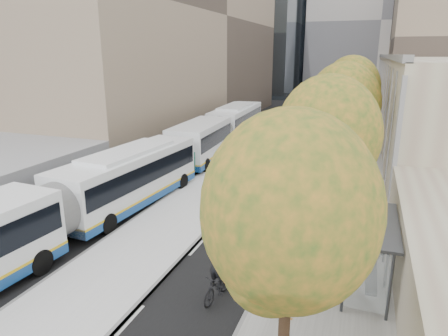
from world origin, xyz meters
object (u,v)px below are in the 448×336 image
at_px(bus_shelter, 375,233).
at_px(distant_car, 264,118).
at_px(bus_far, 223,129).
at_px(bus_near, 76,201).
at_px(cyclist, 217,278).

relative_size(bus_shelter, distant_car, 1.20).
height_order(bus_shelter, bus_far, bus_far).
bearing_deg(bus_near, distant_car, 93.35).
bearing_deg(bus_shelter, bus_far, 123.04).
height_order(cyclist, distant_car, cyclist).
xyz_separation_m(bus_shelter, cyclist, (-5.08, -2.61, -1.34)).
bearing_deg(bus_shelter, distant_car, 110.21).
bearing_deg(cyclist, bus_far, 119.46).
relative_size(bus_near, bus_far, 0.97).
height_order(bus_near, distant_car, bus_near).
bearing_deg(bus_far, cyclist, -72.85).
distance_m(bus_shelter, bus_far, 23.93).
xyz_separation_m(bus_near, bus_far, (0.16, 19.96, 0.06)).
distance_m(cyclist, distant_car, 38.31).
distance_m(bus_near, distant_car, 34.82).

